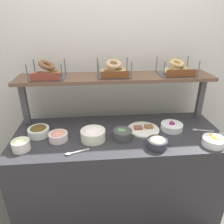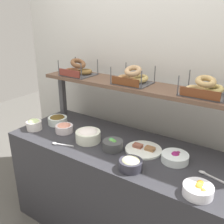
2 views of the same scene
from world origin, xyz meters
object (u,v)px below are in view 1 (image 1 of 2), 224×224
bowl_lox_spread (58,136)px  bowl_chocolate_spread (39,131)px  bowl_fruit_salad (214,141)px  serving_spoon_near_plate (73,153)px  bowl_beet_salad (172,126)px  bagel_basket_plain (176,69)px  bowl_scallion_spread (21,144)px  serving_spoon_by_edge (200,130)px  bowl_cream_cheese (93,134)px  bagel_basket_sesame (113,70)px  bowl_veggie_mix (122,134)px  serving_plate_white (143,129)px  bowl_tuna_salad (157,143)px  bagel_basket_cinnamon_raisin (47,72)px

bowl_lox_spread → bowl_chocolate_spread: 0.20m
bowl_fruit_salad → serving_spoon_near_plate: 1.07m
bowl_beet_salad → bagel_basket_plain: (0.07, 0.25, 0.44)m
serving_spoon_near_plate → bowl_chocolate_spread: bearing=136.8°
bowl_lox_spread → bowl_scallion_spread: bearing=-156.6°
bagel_basket_plain → serving_spoon_near_plate: bearing=-149.9°
serving_spoon_near_plate → serving_spoon_by_edge: size_ratio=0.99×
bowl_scallion_spread → bowl_fruit_salad: (1.46, -0.07, -0.01)m
bowl_lox_spread → bowl_cream_cheese: (0.28, -0.02, 0.01)m
bowl_lox_spread → bagel_basket_sesame: 0.73m
bowl_veggie_mix → serving_plate_white: bowl_veggie_mix is taller
bowl_beet_salad → bowl_fruit_salad: bowl_beet_salad is taller
bowl_scallion_spread → bagel_basket_plain: bearing=18.8°
bagel_basket_sesame → bagel_basket_plain: (0.57, 0.00, -0.00)m
bowl_lox_spread → bowl_chocolate_spread: (-0.17, 0.09, 0.00)m
bowl_beet_salad → bowl_chocolate_spread: size_ratio=1.08×
bowl_tuna_salad → bowl_fruit_salad: size_ratio=0.91×
serving_spoon_by_edge → bowl_chocolate_spread: bearing=177.7°
bowl_cream_cheese → serving_spoon_near_plate: bearing=-129.0°
bowl_tuna_salad → serving_plate_white: 0.27m
bagel_basket_cinnamon_raisin → bowl_chocolate_spread: bearing=-111.4°
bowl_veggie_mix → bowl_fruit_salad: bowl_veggie_mix is taller
serving_plate_white → serving_spoon_near_plate: bearing=-153.6°
serving_spoon_by_edge → bagel_basket_sesame: bearing=158.3°
bagel_basket_cinnamon_raisin → bowl_lox_spread: bearing=-74.4°
bowl_tuna_salad → serving_plate_white: bowl_tuna_salad is taller
bowl_fruit_salad → bagel_basket_cinnamon_raisin: 1.45m
serving_spoon_near_plate → bagel_basket_plain: 1.15m
bagel_basket_cinnamon_raisin → bagel_basket_sesame: (0.56, 0.02, 0.00)m
bowl_cream_cheese → bowl_fruit_salad: bearing=-9.9°
bowl_lox_spread → serving_plate_white: bearing=7.5°
bowl_lox_spread → bowl_cream_cheese: size_ratio=0.76×
bowl_scallion_spread → bagel_basket_plain: size_ratio=0.42×
bagel_basket_sesame → bowl_fruit_salad: bearing=-34.8°
bowl_lox_spread → bagel_basket_sesame: size_ratio=0.52×
bowl_scallion_spread → bagel_basket_sesame: 0.96m
bowl_beet_salad → bagel_basket_plain: 0.51m
bagel_basket_sesame → bowl_tuna_salad: bearing=-60.1°
bowl_tuna_salad → bagel_basket_sesame: (-0.29, 0.50, 0.44)m
bowl_fruit_salad → bagel_basket_plain: (-0.16, 0.51, 0.44)m
bowl_beet_salad → serving_plate_white: size_ratio=0.69×
bowl_lox_spread → bagel_basket_plain: (1.04, 0.33, 0.44)m
bowl_lox_spread → bowl_beet_salad: (0.97, 0.08, -0.01)m
bowl_tuna_salad → bagel_basket_sesame: size_ratio=0.53×
bowl_chocolate_spread → serving_spoon_near_plate: (0.31, -0.29, -0.03)m
bowl_beet_salad → bagel_basket_plain: bagel_basket_plain is taller
serving_plate_white → bagel_basket_cinnamon_raisin: bagel_basket_cinnamon_raisin is taller
bowl_cream_cheese → bagel_basket_sesame: (0.20, 0.34, 0.43)m
bagel_basket_plain → bowl_fruit_salad: bearing=-72.2°
bowl_lox_spread → serving_plate_white: bowl_lox_spread is taller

